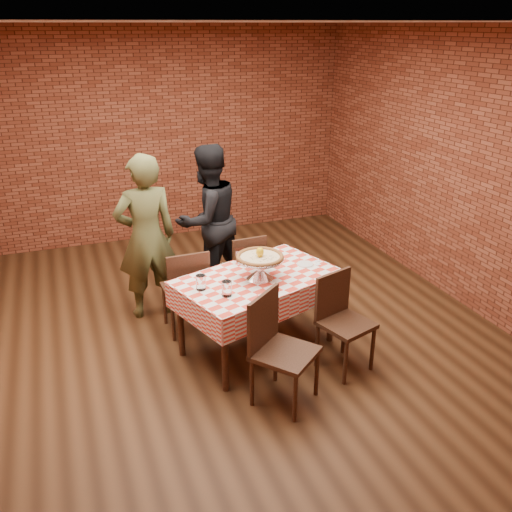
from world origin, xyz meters
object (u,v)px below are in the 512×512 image
at_px(chair_far_right, 244,270).
at_px(table, 258,313).
at_px(water_glass_left, 227,289).
at_px(chair_near_right, 346,325).
at_px(pizza, 260,257).
at_px(diner_olive, 146,238).
at_px(diner_black, 208,220).
at_px(condiment_caddy, 240,256).
at_px(pizza_stand, 260,268).
at_px(water_glass_right, 201,282).
at_px(chair_near_left, 285,352).
at_px(chair_far_left, 185,289).

bearing_deg(chair_far_right, table, 76.18).
height_order(water_glass_left, chair_near_right, water_glass_left).
distance_m(pizza, diner_olive, 1.37).
height_order(pizza, diner_black, diner_black).
relative_size(pizza, chair_near_right, 0.48).
distance_m(chair_near_right, diner_olive, 2.22).
relative_size(chair_far_right, diner_olive, 0.49).
relative_size(condiment_caddy, chair_far_right, 0.17).
height_order(table, pizza_stand, pizza_stand).
bearing_deg(chair_far_right, diner_black, -69.87).
bearing_deg(condiment_caddy, diner_olive, 141.07).
bearing_deg(water_glass_right, table, 7.66).
bearing_deg(table, pizza_stand, -79.86).
relative_size(water_glass_right, chair_far_right, 0.16).
xyz_separation_m(condiment_caddy, chair_near_left, (-0.02, -1.16, -0.36)).
bearing_deg(pizza, chair_near_right, -42.35).
relative_size(pizza_stand, condiment_caddy, 3.01).
bearing_deg(diner_black, chair_far_left, 36.37).
bearing_deg(chair_near_right, pizza_stand, 119.88).
bearing_deg(condiment_caddy, table, -76.85).
bearing_deg(water_glass_right, diner_olive, 103.59).
bearing_deg(chair_near_left, chair_far_left, 70.12).
bearing_deg(chair_near_right, table, 118.29).
relative_size(condiment_caddy, chair_near_left, 0.16).
relative_size(water_glass_right, condiment_caddy, 0.91).
bearing_deg(chair_far_right, chair_far_left, 18.14).
distance_m(table, pizza, 0.59).
bearing_deg(chair_far_left, chair_near_left, 107.46).
bearing_deg(condiment_caddy, chair_far_right, 71.25).
distance_m(table, condiment_caddy, 0.57).
relative_size(water_glass_left, chair_near_right, 0.15).
distance_m(water_glass_right, chair_near_right, 1.33).
bearing_deg(diner_olive, chair_far_right, 165.19).
bearing_deg(chair_near_right, chair_far_left, 116.89).
bearing_deg(diner_black, chair_near_right, 85.68).
distance_m(water_glass_right, chair_far_left, 0.76).
bearing_deg(chair_near_left, chair_far_right, 43.38).
bearing_deg(water_glass_right, chair_far_left, 89.80).
bearing_deg(chair_near_left, diner_olive, 73.32).
bearing_deg(condiment_caddy, chair_near_left, -87.17).
distance_m(pizza, diner_black, 1.46).
relative_size(condiment_caddy, diner_black, 0.09).
bearing_deg(pizza, chair_far_left, 131.75).
bearing_deg(diner_olive, pizza_stand, 122.91).
relative_size(water_glass_left, water_glass_right, 1.00).
height_order(table, water_glass_left, water_glass_left).
bearing_deg(pizza_stand, chair_far_left, 131.75).
height_order(chair_near_left, diner_olive, diner_olive).
bearing_deg(water_glass_left, pizza_stand, 30.51).
distance_m(chair_near_left, diner_black, 2.27).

